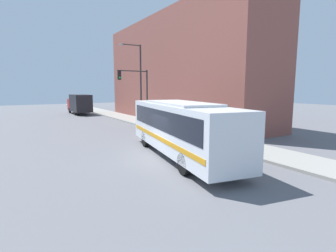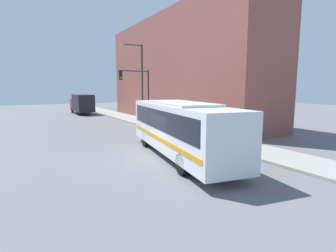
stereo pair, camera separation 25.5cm
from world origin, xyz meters
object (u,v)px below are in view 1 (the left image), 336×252
at_px(traffic_light_pole, 138,88).
at_px(street_lamp, 138,78).
at_px(fire_hydrant, 184,130).
at_px(parking_meter, 154,119).
at_px(city_bus, 180,125).
at_px(delivery_truck, 79,103).

relative_size(traffic_light_pole, street_lamp, 0.67).
relative_size(fire_hydrant, parking_meter, 0.63).
bearing_deg(fire_hydrant, traffic_light_pole, 97.47).
xyz_separation_m(fire_hydrant, street_lamp, (-0.03, 8.76, 4.52)).
distance_m(city_bus, delivery_truck, 29.86).
xyz_separation_m(city_bus, parking_meter, (3.86, 10.34, -0.85)).
bearing_deg(street_lamp, parking_meter, -89.46).
distance_m(delivery_truck, parking_meter, 19.72).
distance_m(city_bus, fire_hydrant, 6.55).
bearing_deg(traffic_light_pole, delivery_truck, 96.13).
bearing_deg(delivery_truck, parking_meter, -81.77).
bearing_deg(traffic_light_pole, parking_meter, -63.40).
bearing_deg(city_bus, traffic_light_pole, 86.71).
bearing_deg(traffic_light_pole, street_lamp, 62.23).
height_order(city_bus, fire_hydrant, city_bus).
distance_m(traffic_light_pole, street_lamp, 2.18).
bearing_deg(street_lamp, delivery_truck, 99.91).
height_order(delivery_truck, fire_hydrant, delivery_truck).
bearing_deg(city_bus, fire_hydrant, 63.25).
bearing_deg(delivery_truck, street_lamp, -80.09).
xyz_separation_m(city_bus, delivery_truck, (1.04, 29.85, -0.21)).
relative_size(city_bus, delivery_truck, 1.58).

